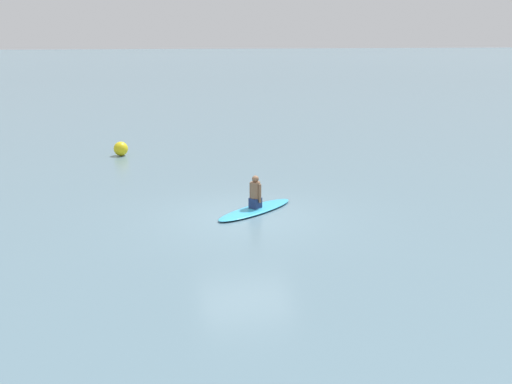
% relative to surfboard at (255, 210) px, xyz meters
% --- Properties ---
extents(ground_plane, '(400.00, 400.00, 0.00)m').
position_rel_surfboard_xyz_m(ground_plane, '(0.36, 0.51, -0.05)').
color(ground_plane, slate).
extents(surfboard, '(2.69, 2.39, 0.10)m').
position_rel_surfboard_xyz_m(surfboard, '(0.00, 0.00, 0.00)').
color(surfboard, '#339EC6').
rests_on(surfboard, ground).
extents(person_paddler, '(0.38, 0.38, 0.90)m').
position_rel_surfboard_xyz_m(person_paddler, '(0.00, 0.00, 0.46)').
color(person_paddler, navy).
rests_on(person_paddler, surfboard).
extents(buoy_marker, '(0.57, 0.57, 0.57)m').
position_rel_surfboard_xyz_m(buoy_marker, '(3.71, -8.87, 0.23)').
color(buoy_marker, yellow).
rests_on(buoy_marker, ground).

